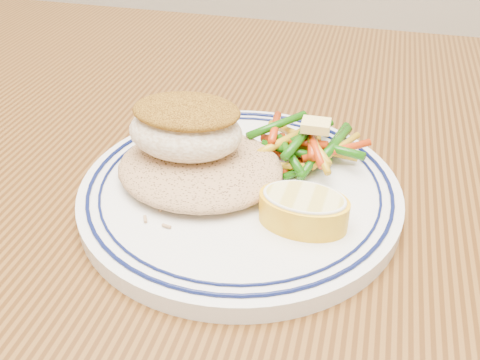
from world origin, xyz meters
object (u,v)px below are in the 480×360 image
plate (240,191)px  vegetable_pile (304,145)px  dining_table (286,294)px  fish_fillet (186,127)px  lemon_wedge (304,208)px  rice_pilaf (200,164)px

plate → vegetable_pile: 0.07m
dining_table → vegetable_pile: (-0.00, 0.05, 0.13)m
dining_table → vegetable_pile: 0.14m
plate → fish_fillet: fish_fillet is taller
dining_table → fish_fillet: 0.18m
plate → lemon_wedge: size_ratio=3.80×
plate → lemon_wedge: 0.07m
plate → rice_pilaf: 0.04m
plate → lemon_wedge: (0.06, -0.04, 0.02)m
plate → fish_fillet: 0.07m
dining_table → plate: bearing=177.3°
vegetable_pile → plate: bearing=-129.9°
plate → fish_fillet: size_ratio=2.76×
plate → lemon_wedge: bearing=-32.2°
plate → rice_pilaf: rice_pilaf is taller
dining_table → lemon_wedge: bearing=-69.6°
lemon_wedge → vegetable_pile: bearing=98.6°
dining_table → fish_fillet: size_ratio=16.11×
vegetable_pile → lemon_wedge: vegetable_pile is taller
vegetable_pile → rice_pilaf: bearing=-147.5°
fish_fillet → vegetable_pile: (0.09, 0.04, -0.03)m
lemon_wedge → rice_pilaf: bearing=157.2°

